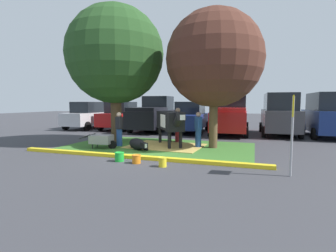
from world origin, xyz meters
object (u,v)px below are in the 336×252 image
(pickup_truck_black, at_px, (154,115))
(sedan_blue, at_px, (190,117))
(person_visitor_near, at_px, (198,129))
(shade_tree_left, at_px, (115,55))
(pickup_truck_maroon, at_px, (230,116))
(cow_holstein, at_px, (170,121))
(parking_sign, at_px, (293,120))
(shade_tree_right, at_px, (214,59))
(calf_lying, at_px, (138,144))
(suv_black, at_px, (327,115))
(sedan_red, at_px, (121,116))
(bucket_orange, at_px, (136,159))
(sedan_silver, at_px, (88,116))
(person_handler, at_px, (119,128))
(suv_dark_grey, at_px, (280,114))
(bucket_green, at_px, (119,157))
(person_visitor_far, at_px, (178,124))
(wheelbarrow, at_px, (102,140))
(bucket_yellow, at_px, (163,162))

(pickup_truck_black, relative_size, sedan_blue, 1.23)
(person_visitor_near, relative_size, sedan_blue, 0.35)
(shade_tree_left, bearing_deg, pickup_truck_maroon, 48.40)
(cow_holstein, bearing_deg, parking_sign, -37.53)
(shade_tree_right, distance_m, calf_lying, 4.82)
(shade_tree_right, bearing_deg, suv_black, 45.40)
(shade_tree_left, xyz_separation_m, sedan_red, (-2.94, 5.82, -3.24))
(parking_sign, distance_m, bucket_orange, 4.73)
(sedan_silver, bearing_deg, person_handler, -45.53)
(person_handler, relative_size, suv_dark_grey, 0.33)
(shade_tree_left, relative_size, pickup_truck_black, 1.20)
(bucket_green, height_order, bucket_orange, bucket_green)
(person_visitor_near, relative_size, parking_sign, 0.73)
(person_visitor_far, distance_m, wheelbarrow, 3.80)
(wheelbarrow, distance_m, pickup_truck_maroon, 8.67)
(parking_sign, bearing_deg, person_visitor_far, 133.60)
(sedan_red, height_order, suv_dark_grey, suv_dark_grey)
(cow_holstein, bearing_deg, bucket_yellow, -75.52)
(person_handler, relative_size, pickup_truck_maroon, 0.28)
(shade_tree_right, distance_m, sedan_silver, 12.08)
(bucket_yellow, relative_size, suv_dark_grey, 0.06)
(person_visitor_near, distance_m, suv_black, 8.52)
(person_visitor_far, xyz_separation_m, bucket_green, (-0.66, -4.65, -0.76))
(suv_black, bearing_deg, bucket_yellow, -124.72)
(person_visitor_near, height_order, sedan_red, sedan_red)
(cow_holstein, distance_m, pickup_truck_black, 6.64)
(bucket_yellow, bearing_deg, parking_sign, 1.93)
(sedan_red, height_order, suv_black, suv_black)
(pickup_truck_black, bearing_deg, parking_sign, -50.83)
(bucket_green, distance_m, sedan_blue, 9.10)
(calf_lying, xyz_separation_m, bucket_orange, (1.01, -2.21, -0.09))
(shade_tree_left, distance_m, bucket_green, 5.81)
(person_handler, xyz_separation_m, person_visitor_near, (3.45, 0.75, 0.02))
(sedan_blue, height_order, suv_black, suv_black)
(pickup_truck_black, bearing_deg, cow_holstein, -62.16)
(sedan_red, bearing_deg, suv_black, -0.68)
(calf_lying, relative_size, suv_black, 0.27)
(person_visitor_near, bearing_deg, bucket_yellow, -95.27)
(suv_black, bearing_deg, parking_sign, -107.68)
(sedan_blue, distance_m, suv_black, 7.95)
(shade_tree_left, distance_m, suv_dark_grey, 10.16)
(cow_holstein, distance_m, person_visitor_far, 1.33)
(parking_sign, bearing_deg, person_handler, 157.48)
(shade_tree_right, xyz_separation_m, person_handler, (-4.07, -0.89, -2.98))
(sedan_silver, bearing_deg, pickup_truck_maroon, 0.34)
(bucket_green, bearing_deg, person_visitor_far, 81.88)
(sedan_silver, xyz_separation_m, pickup_truck_maroon, (10.59, 0.06, 0.13))
(wheelbarrow, bearing_deg, bucket_yellow, -31.13)
(person_handler, height_order, suv_dark_grey, suv_dark_grey)
(person_visitor_near, xyz_separation_m, sedan_silver, (-9.75, 5.67, 0.15))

